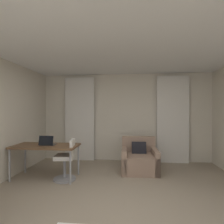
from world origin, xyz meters
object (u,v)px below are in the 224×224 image
Objects in this scene: armchair at (139,160)px; desk at (46,148)px; desk_chair at (66,162)px; laptop at (47,143)px.

desk is (-2.10, -0.71, 0.40)m from armchair.
desk_chair reaches higher than armchair.
desk is at bearing -161.42° from armchair.
laptop reaches higher than armchair.
armchair is 2.25m from desk.
desk_chair reaches higher than desk.
laptop reaches higher than desk_chair.
armchair reaches higher than desk.
laptop is at bearing -8.47° from desk.
armchair is 1.78m from desk_chair.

